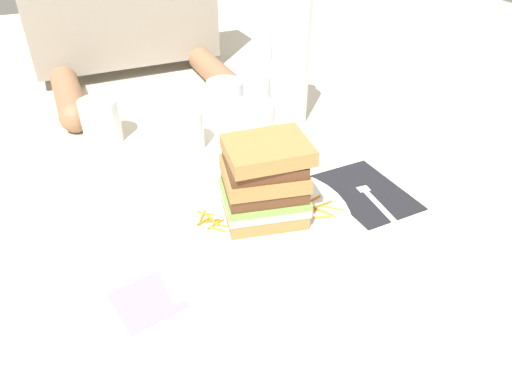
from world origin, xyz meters
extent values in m
plane|color=beige|center=(0.00, 0.00, 0.00)|extent=(3.00, 3.00, 0.00)
cylinder|color=white|center=(-0.02, 0.00, 0.01)|extent=(0.26, 0.26, 0.01)
cube|color=#A87A42|center=(-0.02, 0.00, 0.03)|extent=(0.13, 0.12, 0.02)
cube|color=beige|center=(-0.02, 0.00, 0.04)|extent=(0.14, 0.12, 0.01)
cube|color=#7AB74C|center=(-0.02, 0.00, 0.05)|extent=(0.14, 0.12, 0.01)
cube|color=#56331E|center=(-0.02, 0.00, 0.07)|extent=(0.13, 0.11, 0.02)
cube|color=#A87A42|center=(-0.02, 0.00, 0.09)|extent=(0.13, 0.12, 0.02)
cube|color=#56331E|center=(-0.02, 0.00, 0.11)|extent=(0.12, 0.11, 0.02)
cube|color=#A87A42|center=(-0.01, 0.00, 0.12)|extent=(0.13, 0.11, 0.03)
cylinder|color=orange|center=(-0.10, 0.04, 0.02)|extent=(0.02, 0.02, 0.00)
cylinder|color=orange|center=(-0.08, 0.00, 0.02)|extent=(0.02, 0.02, 0.00)
cylinder|color=orange|center=(-0.09, -0.01, 0.02)|extent=(0.02, 0.02, 0.00)
cylinder|color=orange|center=(-0.09, 0.01, 0.02)|extent=(0.03, 0.01, 0.00)
cylinder|color=orange|center=(-0.09, 0.03, 0.02)|extent=(0.01, 0.02, 0.00)
cylinder|color=orange|center=(-0.10, 0.02, 0.02)|extent=(0.02, 0.01, 0.00)
cylinder|color=orange|center=(-0.09, 0.01, 0.02)|extent=(0.01, 0.02, 0.00)
cylinder|color=orange|center=(-0.10, 0.03, 0.02)|extent=(0.02, 0.03, 0.00)
cylinder|color=orange|center=(-0.09, 0.02, 0.02)|extent=(0.02, 0.01, 0.00)
cylinder|color=orange|center=(0.05, -0.01, 0.02)|extent=(0.01, 0.03, 0.00)
cylinder|color=orange|center=(0.06, -0.04, 0.02)|extent=(0.02, 0.01, 0.00)
cylinder|color=orange|center=(0.06, -0.03, 0.02)|extent=(0.02, 0.03, 0.00)
cylinder|color=orange|center=(0.07, 0.00, 0.02)|extent=(0.03, 0.01, 0.00)
cylinder|color=orange|center=(0.06, -0.03, 0.02)|extent=(0.02, 0.02, 0.00)
cylinder|color=orange|center=(0.08, -0.03, 0.02)|extent=(0.03, 0.03, 0.00)
cylinder|color=orange|center=(0.08, -0.02, 0.02)|extent=(0.03, 0.01, 0.00)
cylinder|color=orange|center=(0.07, -0.04, 0.02)|extent=(0.01, 0.02, 0.00)
cube|color=black|center=(0.17, 0.00, 0.00)|extent=(0.12, 0.17, 0.00)
cube|color=silver|center=(0.16, -0.05, 0.00)|extent=(0.02, 0.11, 0.00)
cube|color=silver|center=(0.17, 0.01, 0.00)|extent=(0.02, 0.02, 0.00)
cylinder|color=silver|center=(0.18, 0.03, 0.00)|extent=(0.01, 0.04, 0.00)
cylinder|color=silver|center=(0.18, 0.04, 0.00)|extent=(0.01, 0.04, 0.00)
cylinder|color=silver|center=(0.17, 0.04, 0.00)|extent=(0.01, 0.04, 0.00)
cylinder|color=silver|center=(0.16, 0.04, 0.00)|extent=(0.01, 0.04, 0.00)
cube|color=silver|center=(-0.18, -0.05, 0.00)|extent=(0.02, 0.10, 0.00)
cube|color=silver|center=(-0.18, 0.05, 0.00)|extent=(0.02, 0.11, 0.00)
cylinder|color=white|center=(0.07, 0.22, 0.04)|extent=(0.08, 0.08, 0.09)
cylinder|color=orange|center=(0.07, 0.22, 0.03)|extent=(0.07, 0.07, 0.06)
cylinder|color=silver|center=(0.18, 0.29, 0.12)|extent=(0.08, 0.08, 0.25)
cylinder|color=silver|center=(0.06, 0.34, 0.04)|extent=(0.08, 0.08, 0.09)
cylinder|color=silver|center=(-0.06, 0.27, 0.04)|extent=(0.08, 0.08, 0.07)
cylinder|color=silver|center=(-0.19, 0.36, 0.04)|extent=(0.07, 0.07, 0.08)
cylinder|color=silver|center=(0.15, 0.38, 0.04)|extent=(0.07, 0.07, 0.07)
cube|color=pink|center=(-0.21, -0.08, 0.00)|extent=(0.09, 0.09, 0.00)
cylinder|color=#936647|center=(-0.23, 0.54, 0.03)|extent=(0.06, 0.23, 0.06)
cylinder|color=#936647|center=(0.11, 0.54, 0.03)|extent=(0.06, 0.23, 0.06)
sphere|color=#936647|center=(-0.23, 0.43, 0.03)|extent=(0.06, 0.06, 0.06)
sphere|color=#936647|center=(0.11, 0.43, 0.03)|extent=(0.06, 0.06, 0.06)
camera|label=1|loc=(-0.25, -0.49, 0.44)|focal=32.43mm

